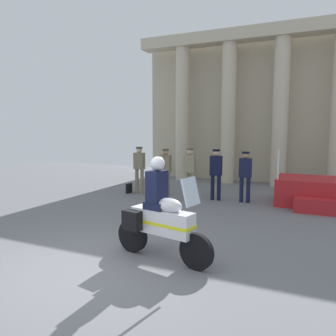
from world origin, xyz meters
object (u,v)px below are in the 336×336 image
Objects in this scene: officer_in_row_2 at (190,169)px; briefcase_on_ground at (129,188)px; motorcycle_with_rider at (159,217)px; officer_in_row_1 at (166,168)px; reviewing_stand at (321,193)px; officer_in_row_0 at (139,166)px; officer_in_row_4 at (245,173)px; officer_in_row_3 at (216,170)px.

briefcase_on_ground is (-2.39, -0.04, -0.84)m from officer_in_row_2.
motorcycle_with_rider is at bearing -54.02° from briefcase_on_ground.
officer_in_row_1 is at bearing 7.17° from briefcase_on_ground.
reviewing_stand is 7.28× the size of briefcase_on_ground.
motorcycle_with_rider reaches higher than reviewing_stand.
motorcycle_with_rider reaches higher than briefcase_on_ground.
officer_in_row_1 is 0.97× the size of officer_in_row_2.
reviewing_stand is 6.47m from motorcycle_with_rider.
briefcase_on_ground is (-0.41, -0.08, -0.84)m from officer_in_row_0.
motorcycle_with_rider reaches higher than officer_in_row_1.
motorcycle_with_rider is at bearing 122.04° from officer_in_row_0.
briefcase_on_ground is at bearing -174.34° from reviewing_stand.
officer_in_row_4 is 4.60× the size of briefcase_on_ground.
reviewing_stand is at bearing 76.82° from motorcycle_with_rider.
officer_in_row_4 is 0.80× the size of motorcycle_with_rider.
officer_in_row_0 is 6.29m from motorcycle_with_rider.
reviewing_stand is 1.57× the size of officer_in_row_1.
reviewing_stand reaches higher than officer_in_row_3.
officer_in_row_1 is 0.98× the size of officer_in_row_3.
officer_in_row_1 is (1.01, 0.10, -0.03)m from officer_in_row_0.
officer_in_row_1 is 5.89m from motorcycle_with_rider.
officer_in_row_2 reaches higher than officer_in_row_3.
reviewing_stand reaches higher than officer_in_row_2.
reviewing_stand is at bearing -169.12° from officer_in_row_4.
motorcycle_with_rider reaches higher than officer_in_row_3.
officer_in_row_3 reaches higher than briefcase_on_ground.
officer_in_row_4 is 4.33m from briefcase_on_ground.
officer_in_row_0 reaches higher than officer_in_row_1.
motorcycle_with_rider is at bearing 94.80° from officer_in_row_3.
officer_in_row_2 is 1.86m from officer_in_row_4.
officer_in_row_2 is at bearing 6.86° from officer_in_row_3.
reviewing_stand is 5.14m from officer_in_row_1.
reviewing_stand is at bearing -172.09° from officer_in_row_2.
motorcycle_with_rider reaches higher than officer_in_row_0.
officer_in_row_1 is at bearing -174.76° from reviewing_stand.
briefcase_on_ground is at bearing 2.04° from officer_in_row_4.
officer_in_row_3 is (0.89, 0.12, -0.02)m from officer_in_row_2.
officer_in_row_2 is at bearing 178.21° from officer_in_row_0.
officer_in_row_3 is 5.39m from motorcycle_with_rider.
reviewing_stand is at bearing -175.28° from officer_in_row_1.
officer_in_row_0 is 1.03× the size of officer_in_row_1.
officer_in_row_3 is at bearing -179.10° from officer_in_row_0.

